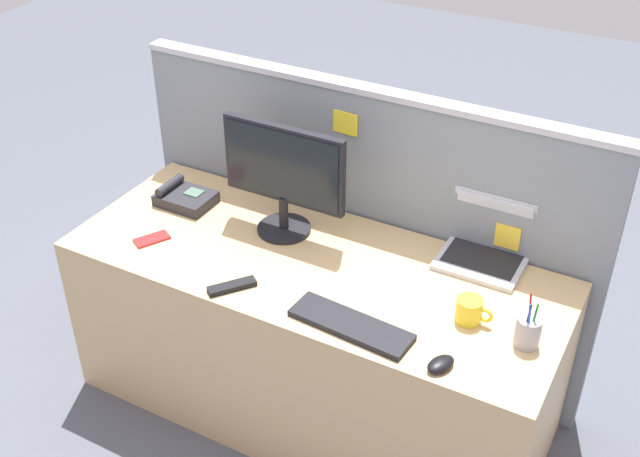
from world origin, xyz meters
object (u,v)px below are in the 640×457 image
object	(u,v)px
laptop	(487,244)
keyboard_main	(351,325)
computer_mouse_right_hand	(441,364)
pen_cup	(528,331)
coffee_mug	(470,310)
cell_phone_red_case	(152,239)
tv_remote	(232,286)
desk_phone	(184,197)
desktop_monitor	(284,173)

from	to	relation	value
laptop	keyboard_main	world-z (taller)	laptop
keyboard_main	computer_mouse_right_hand	xyz separation A→B (m)	(0.32, -0.04, 0.01)
pen_cup	coffee_mug	bearing A→B (deg)	173.15
cell_phone_red_case	coffee_mug	xyz separation A→B (m)	(1.21, 0.13, 0.04)
computer_mouse_right_hand	coffee_mug	xyz separation A→B (m)	(-0.00, 0.25, 0.03)
tv_remote	desk_phone	bearing A→B (deg)	179.77
desktop_monitor	pen_cup	xyz separation A→B (m)	(1.00, -0.20, -0.19)
desk_phone	keyboard_main	world-z (taller)	desk_phone
keyboard_main	coffee_mug	distance (m)	0.39
pen_cup	tv_remote	bearing A→B (deg)	-168.09
pen_cup	cell_phone_red_case	distance (m)	1.41
laptop	computer_mouse_right_hand	xyz separation A→B (m)	(0.07, -0.62, -0.04)
desk_phone	laptop	bearing A→B (deg)	10.60
laptop	cell_phone_red_case	distance (m)	1.25
pen_cup	tv_remote	distance (m)	1.00
desktop_monitor	tv_remote	bearing A→B (deg)	-85.99
desktop_monitor	coffee_mug	size ratio (longest dim) A/B	3.97
keyboard_main	cell_phone_red_case	size ratio (longest dim) A/B	3.17
desktop_monitor	tv_remote	distance (m)	0.47
cell_phone_red_case	keyboard_main	bearing A→B (deg)	23.43
tv_remote	coffee_mug	xyz separation A→B (m)	(0.78, 0.23, 0.03)
desk_phone	pen_cup	xyz separation A→B (m)	(1.46, -0.17, 0.03)
coffee_mug	desktop_monitor	bearing A→B (deg)	167.49
computer_mouse_right_hand	tv_remote	size ratio (longest dim) A/B	0.59
laptop	cell_phone_red_case	world-z (taller)	laptop
laptop	cell_phone_red_case	bearing A→B (deg)	-156.44
desktop_monitor	cell_phone_red_case	world-z (taller)	desktop_monitor
desktop_monitor	laptop	distance (m)	0.78
tv_remote	computer_mouse_right_hand	bearing A→B (deg)	36.04
desktop_monitor	keyboard_main	world-z (taller)	desktop_monitor
desk_phone	keyboard_main	distance (m)	1.00
keyboard_main	tv_remote	world-z (taller)	keyboard_main
desktop_monitor	keyboard_main	bearing A→B (deg)	-39.34
coffee_mug	keyboard_main	bearing A→B (deg)	-146.24
tv_remote	coffee_mug	world-z (taller)	coffee_mug
desk_phone	coffee_mug	distance (m)	1.27
tv_remote	coffee_mug	bearing A→B (deg)	54.23
computer_mouse_right_hand	coffee_mug	size ratio (longest dim) A/B	0.80
desk_phone	pen_cup	bearing A→B (deg)	-6.76
desktop_monitor	cell_phone_red_case	distance (m)	0.56
computer_mouse_right_hand	pen_cup	bearing A→B (deg)	71.32
pen_cup	cell_phone_red_case	bearing A→B (deg)	-175.87
cell_phone_red_case	coffee_mug	size ratio (longest dim) A/B	1.05
desk_phone	desktop_monitor	bearing A→B (deg)	3.69
cell_phone_red_case	coffee_mug	distance (m)	1.22
desk_phone	tv_remote	world-z (taller)	desk_phone
desk_phone	tv_remote	bearing A→B (deg)	-38.02
computer_mouse_right_hand	cell_phone_red_case	size ratio (longest dim) A/B	0.77
keyboard_main	tv_remote	distance (m)	0.45
desktop_monitor	cell_phone_red_case	size ratio (longest dim) A/B	3.79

